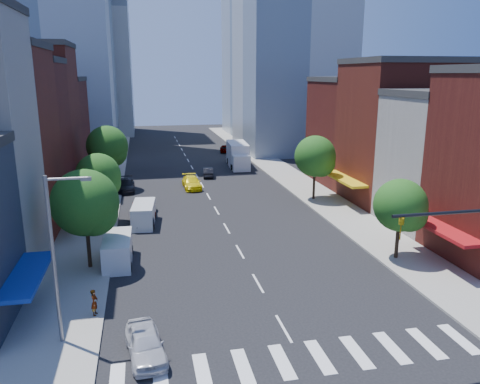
% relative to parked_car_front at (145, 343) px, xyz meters
% --- Properties ---
extents(ground, '(220.00, 220.00, 0.00)m').
position_rel_parked_car_front_xyz_m(ground, '(7.65, 1.12, -0.74)').
color(ground, black).
rests_on(ground, ground).
extents(sidewalk_left, '(5.00, 120.00, 0.15)m').
position_rel_parked_car_front_xyz_m(sidewalk_left, '(-4.85, 41.12, -0.66)').
color(sidewalk_left, gray).
rests_on(sidewalk_left, ground).
extents(sidewalk_right, '(5.00, 120.00, 0.15)m').
position_rel_parked_car_front_xyz_m(sidewalk_right, '(20.15, 41.12, -0.66)').
color(sidewalk_right, gray).
rests_on(sidewalk_right, ground).
extents(crosswalk, '(19.00, 3.00, 0.01)m').
position_rel_parked_car_front_xyz_m(crosswalk, '(7.65, -1.88, -0.73)').
color(crosswalk, silver).
rests_on(crosswalk, ground).
extents(bldg_left_3, '(12.00, 8.00, 15.00)m').
position_rel_parked_car_front_xyz_m(bldg_left_3, '(-13.35, 30.12, 6.76)').
color(bldg_left_3, '#4E1713').
rests_on(bldg_left_3, ground).
extents(bldg_left_4, '(12.00, 9.00, 17.00)m').
position_rel_parked_car_front_xyz_m(bldg_left_4, '(-13.35, 38.62, 7.76)').
color(bldg_left_4, '#581C14').
rests_on(bldg_left_4, ground).
extents(bldg_left_5, '(12.00, 10.00, 13.00)m').
position_rel_parked_car_front_xyz_m(bldg_left_5, '(-13.35, 48.12, 5.76)').
color(bldg_left_5, '#4E1713').
rests_on(bldg_left_5, ground).
extents(bldg_right_1, '(12.00, 8.00, 12.00)m').
position_rel_parked_car_front_xyz_m(bldg_right_1, '(28.65, 16.12, 5.26)').
color(bldg_right_1, beige).
rests_on(bldg_right_1, ground).
extents(bldg_right_2, '(12.00, 10.00, 15.00)m').
position_rel_parked_car_front_xyz_m(bldg_right_2, '(28.65, 25.12, 6.76)').
color(bldg_right_2, '#581C14').
rests_on(bldg_right_2, ground).
extents(bldg_right_3, '(12.00, 10.00, 13.00)m').
position_rel_parked_car_front_xyz_m(bldg_right_3, '(28.65, 35.12, 5.76)').
color(bldg_right_3, '#4E1713').
rests_on(bldg_right_3, ground).
extents(tower_far_w, '(18.00, 18.00, 56.00)m').
position_rel_parked_car_front_xyz_m(tower_far_w, '(-10.35, 96.12, 27.26)').
color(tower_far_w, '#9EA5AD').
rests_on(tower_far_w, ground).
extents(streetlight, '(2.25, 0.25, 9.00)m').
position_rel_parked_car_front_xyz_m(streetlight, '(-4.16, 2.12, 4.54)').
color(streetlight, slate).
rests_on(streetlight, sidewalk_left).
extents(tree_left_near, '(4.80, 4.80, 7.30)m').
position_rel_parked_car_front_xyz_m(tree_left_near, '(-3.70, 12.04, 4.13)').
color(tree_left_near, black).
rests_on(tree_left_near, sidewalk_left).
extents(tree_left_mid, '(4.20, 4.20, 6.65)m').
position_rel_parked_car_front_xyz_m(tree_left_mid, '(-3.70, 23.04, 3.79)').
color(tree_left_mid, black).
rests_on(tree_left_mid, sidewalk_left).
extents(tree_left_far, '(5.00, 5.00, 7.75)m').
position_rel_parked_car_front_xyz_m(tree_left_far, '(-3.70, 37.04, 4.47)').
color(tree_left_far, black).
rests_on(tree_left_far, sidewalk_left).
extents(tree_right_near, '(4.00, 4.00, 6.20)m').
position_rel_parked_car_front_xyz_m(tree_right_near, '(19.30, 9.04, 3.45)').
color(tree_right_near, black).
rests_on(tree_right_near, sidewalk_right).
extents(tree_right_far, '(4.60, 4.60, 7.20)m').
position_rel_parked_car_front_xyz_m(tree_right_far, '(19.30, 27.04, 4.13)').
color(tree_right_far, black).
rests_on(tree_right_far, sidewalk_right).
extents(parked_car_front, '(2.32, 4.52, 1.47)m').
position_rel_parked_car_front_xyz_m(parked_car_front, '(0.00, 0.00, 0.00)').
color(parked_car_front, silver).
rests_on(parked_car_front, ground).
extents(parked_car_second, '(1.92, 4.75, 1.53)m').
position_rel_parked_car_front_xyz_m(parked_car_second, '(0.15, 21.87, 0.03)').
color(parked_car_second, black).
rests_on(parked_car_second, ground).
extents(parked_car_third, '(2.57, 5.26, 1.44)m').
position_rel_parked_car_front_xyz_m(parked_car_third, '(0.15, 24.66, -0.02)').
color(parked_car_third, '#999999').
rests_on(parked_car_third, ground).
extents(parked_car_rear, '(2.13, 5.09, 1.47)m').
position_rel_parked_car_front_xyz_m(parked_car_rear, '(-1.85, 35.75, -0.00)').
color(parked_car_rear, black).
rests_on(parked_car_rear, ground).
extents(cargo_van_near, '(2.12, 5.03, 2.13)m').
position_rel_parked_car_front_xyz_m(cargo_van_near, '(-1.86, 12.55, 0.32)').
color(cargo_van_near, silver).
rests_on(cargo_van_near, ground).
extents(cargo_van_far, '(2.41, 5.07, 2.09)m').
position_rel_parked_car_front_xyz_m(cargo_van_far, '(0.13, 21.77, 0.30)').
color(cargo_van_far, silver).
rests_on(cargo_van_far, ground).
extents(taxi, '(2.22, 5.19, 1.49)m').
position_rel_parked_car_front_xyz_m(taxi, '(6.16, 35.52, 0.01)').
color(taxi, yellow).
rests_on(taxi, ground).
extents(traffic_car_oncoming, '(1.84, 4.06, 1.29)m').
position_rel_parked_car_front_xyz_m(traffic_car_oncoming, '(9.15, 41.84, -0.09)').
color(traffic_car_oncoming, black).
rests_on(traffic_car_oncoming, ground).
extents(traffic_car_far, '(2.17, 4.25, 1.39)m').
position_rel_parked_car_front_xyz_m(traffic_car_far, '(15.07, 62.18, -0.04)').
color(traffic_car_far, '#999999').
rests_on(traffic_car_far, ground).
extents(box_truck, '(3.39, 9.29, 3.67)m').
position_rel_parked_car_front_xyz_m(box_truck, '(14.69, 48.14, 1.00)').
color(box_truck, silver).
rests_on(box_truck, ground).
extents(pedestrian_near, '(0.48, 0.64, 1.59)m').
position_rel_parked_car_front_xyz_m(pedestrian_near, '(-2.85, 4.66, 0.21)').
color(pedestrian_near, '#999999').
rests_on(pedestrian_near, sidewalk_left).
extents(pedestrian_far, '(0.77, 0.90, 1.59)m').
position_rel_parked_car_front_xyz_m(pedestrian_far, '(-2.85, 17.98, 0.21)').
color(pedestrian_far, '#999999').
rests_on(pedestrian_far, sidewalk_left).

